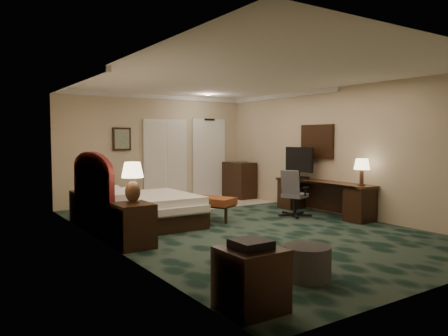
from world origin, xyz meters
TOP-DOWN VIEW (x-y plane):
  - floor at (0.00, 0.00)m, footprint 5.00×7.50m
  - ceiling at (0.00, 0.00)m, footprint 5.00×7.50m
  - wall_back at (0.00, 3.75)m, footprint 5.00×0.00m
  - wall_front at (0.00, -3.75)m, footprint 5.00×0.00m
  - wall_left at (-2.50, 0.00)m, footprint 0.00×7.50m
  - wall_right at (2.50, 0.00)m, footprint 0.00×7.50m
  - crown_molding at (0.00, 0.00)m, footprint 5.00×7.50m
  - tile_patch at (0.90, 2.90)m, footprint 3.20×1.70m
  - headboard at (-2.44, 1.00)m, footprint 0.12×2.00m
  - entry_door at (1.55, 3.72)m, footprint 1.02×0.06m
  - closet_doors at (0.25, 3.71)m, footprint 1.20×0.06m
  - wall_art at (-0.90, 3.71)m, footprint 0.45×0.06m
  - wall_mirror at (2.46, 0.60)m, footprint 0.05×0.95m
  - bed at (-1.49, 1.08)m, footprint 1.82×1.69m
  - nightstand_near at (-2.22, -0.25)m, footprint 0.53×0.61m
  - nightstand_far at (-2.24, 2.12)m, footprint 0.48×0.55m
  - lamp_near at (-2.20, -0.22)m, footprint 0.33×0.33m
  - lamp_far at (-2.26, 2.12)m, footprint 0.34×0.34m
  - bed_bench at (-0.26, 1.07)m, footprint 1.02×1.47m
  - ottoman at (-1.10, -2.76)m, footprint 0.62×0.62m
  - side_table at (-2.19, -3.13)m, footprint 0.55×0.55m
  - desk at (2.22, 0.17)m, footprint 0.53×2.45m
  - tv at (2.21, 0.90)m, footprint 0.14×0.92m
  - desk_lamp at (2.22, -0.83)m, footprint 0.38×0.38m
  - desk_chair at (1.53, 0.29)m, footprint 0.72×0.70m
  - minibar at (2.19, 3.20)m, footprint 0.51×0.92m

SIDE VIEW (x-z plane):
  - floor at x=0.00m, z-range 0.00..0.00m
  - tile_patch at x=0.90m, z-range 0.00..0.01m
  - ottoman at x=-1.10m, z-range 0.00..0.39m
  - bed_bench at x=-0.26m, z-range 0.00..0.47m
  - bed at x=-1.49m, z-range 0.00..0.58m
  - side_table at x=-2.19m, z-range 0.00..0.60m
  - nightstand_far at x=-2.24m, z-range 0.00..0.60m
  - nightstand_near at x=-2.22m, z-range 0.00..0.66m
  - desk at x=2.22m, z-range 0.00..0.71m
  - minibar at x=2.19m, z-range 0.00..0.97m
  - desk_chair at x=1.53m, z-range 0.00..0.98m
  - headboard at x=-2.44m, z-range 0.00..1.40m
  - lamp_far at x=-2.26m, z-range 0.60..1.23m
  - lamp_near at x=-2.20m, z-range 0.66..1.27m
  - desk_lamp at x=2.22m, z-range 0.71..1.24m
  - entry_door at x=1.55m, z-range -0.04..2.14m
  - closet_doors at x=0.25m, z-range 0.00..2.10m
  - tv at x=2.21m, z-range 0.71..1.42m
  - wall_back at x=0.00m, z-range 0.00..2.70m
  - wall_front at x=0.00m, z-range 0.00..2.70m
  - wall_left at x=-2.50m, z-range 0.00..2.70m
  - wall_right at x=2.50m, z-range 0.00..2.70m
  - wall_mirror at x=2.46m, z-range 1.18..1.93m
  - wall_art at x=-0.90m, z-range 1.33..1.88m
  - crown_molding at x=0.00m, z-range 2.60..2.70m
  - ceiling at x=0.00m, z-range 2.70..2.70m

